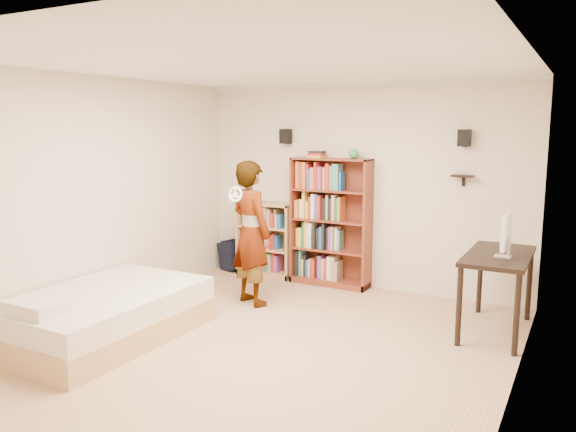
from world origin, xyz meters
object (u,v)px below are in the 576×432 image
at_px(person, 251,233).
at_px(low_bookshelf, 266,240).
at_px(tall_bookshelf, 330,222).
at_px(daybed, 104,309).
at_px(computer_desk, 496,293).

bearing_deg(person, low_bookshelf, -44.25).
relative_size(tall_bookshelf, low_bookshelf, 1.63).
xyz_separation_m(low_bookshelf, person, (0.50, -1.19, 0.34)).
bearing_deg(tall_bookshelf, low_bookshelf, 180.00).
bearing_deg(daybed, low_bookshelf, 85.47).
bearing_deg(computer_desk, tall_bookshelf, 160.37).
relative_size(computer_desk, person, 0.71).
distance_m(tall_bookshelf, daybed, 3.17).
xyz_separation_m(tall_bookshelf, computer_desk, (2.26, -0.80, -0.44)).
bearing_deg(low_bookshelf, computer_desk, -13.86).
xyz_separation_m(low_bookshelf, computer_desk, (3.26, -0.80, -0.11)).
distance_m(tall_bookshelf, computer_desk, 2.44).
distance_m(tall_bookshelf, low_bookshelf, 1.06).
xyz_separation_m(tall_bookshelf, low_bookshelf, (-1.01, 0.00, -0.33)).
height_order(tall_bookshelf, computer_desk, tall_bookshelf).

